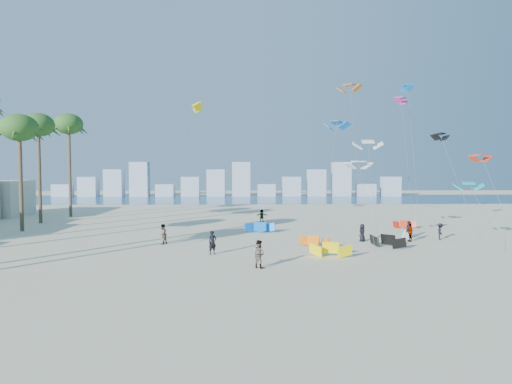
{
  "coord_description": "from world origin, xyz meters",
  "views": [
    {
      "loc": [
        1.8,
        -22.69,
        6.53
      ],
      "look_at": [
        3.0,
        16.0,
        4.5
      ],
      "focal_mm": 29.88,
      "sensor_mm": 36.0,
      "label": 1
    }
  ],
  "objects": [
    {
      "name": "ocean",
      "position": [
        0.0,
        72.0,
        0.01
      ],
      "size": [
        220.0,
        220.0,
        0.0
      ],
      "primitive_type": "plane",
      "color": "navy",
      "rests_on": "ground"
    },
    {
      "name": "flying_kites",
      "position": [
        15.03,
        23.44,
        12.32
      ],
      "size": [
        32.39,
        24.65,
        17.69
      ],
      "color": "white",
      "rests_on": "ground"
    },
    {
      "name": "kitesurfer_near",
      "position": [
        -0.55,
        9.93,
        0.92
      ],
      "size": [
        0.8,
        0.73,
        1.84
      ],
      "primitive_type": "imported",
      "rotation": [
        0.0,
        0.0,
        0.56
      ],
      "color": "black",
      "rests_on": "ground"
    },
    {
      "name": "kitesurfers_far",
      "position": [
        9.07,
        19.01,
        0.81
      ],
      "size": [
        26.38,
        16.72,
        1.77
      ],
      "color": "black",
      "rests_on": "ground"
    },
    {
      "name": "distant_skyline",
      "position": [
        -1.19,
        82.0,
        3.09
      ],
      "size": [
        85.0,
        3.0,
        8.4
      ],
      "color": "#9EADBF",
      "rests_on": "ground"
    },
    {
      "name": "kitesurfer_mid",
      "position": [
        2.85,
        5.33,
        0.93
      ],
      "size": [
        1.15,
        1.12,
        1.87
      ],
      "primitive_type": "imported",
      "rotation": [
        0.0,
        0.0,
        2.47
      ],
      "color": "gray",
      "rests_on": "ground"
    },
    {
      "name": "ground",
      "position": [
        0.0,
        0.0,
        0.0
      ],
      "size": [
        220.0,
        220.0,
        0.0
      ],
      "primitive_type": "plane",
      "color": "beige",
      "rests_on": "ground"
    },
    {
      "name": "grounded_kites",
      "position": [
        10.51,
        15.32,
        0.47
      ],
      "size": [
        19.39,
        16.1,
        1.01
      ],
      "color": "orange",
      "rests_on": "ground"
    }
  ]
}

